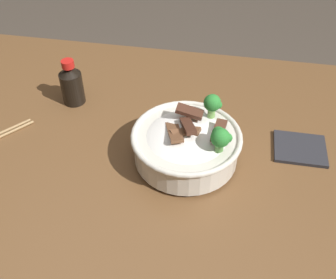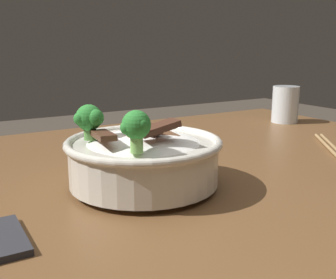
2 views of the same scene
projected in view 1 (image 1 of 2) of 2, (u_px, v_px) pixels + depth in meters
name	position (u px, v px, depth m)	size (l,w,h in m)	color
dining_table	(129.00, 196.00, 0.98)	(1.15, 0.94, 0.75)	brown
rice_bowl	(187.00, 143.00, 0.84)	(0.23, 0.23, 0.13)	silver
soy_sauce_bottle	(72.00, 84.00, 1.00)	(0.06, 0.06, 0.12)	black
folded_napkin	(300.00, 148.00, 0.90)	(0.11, 0.10, 0.01)	#28282D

